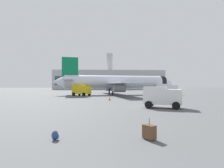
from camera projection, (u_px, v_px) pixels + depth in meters
airplane_at_gate at (117, 82)px, 51.72m from camera, size 35.69×32.35×10.50m
service_truck at (81, 90)px, 46.75m from camera, size 5.23×4.45×2.90m
fuel_truck at (166, 89)px, 52.26m from camera, size 6.17×3.10×3.20m
cargo_van at (162, 96)px, 21.70m from camera, size 4.83×3.65×2.60m
safety_cone_near at (147, 94)px, 49.29m from camera, size 0.44×0.44×0.81m
safety_cone_mid at (110, 98)px, 32.37m from camera, size 0.44×0.44×0.76m
rolling_suitcase at (149, 132)px, 9.10m from camera, size 0.69×0.75×1.10m
traveller_backpack at (55, 135)px, 9.01m from camera, size 0.36×0.40×0.48m
terminal_building at (109, 80)px, 122.36m from camera, size 72.37×19.03×24.62m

